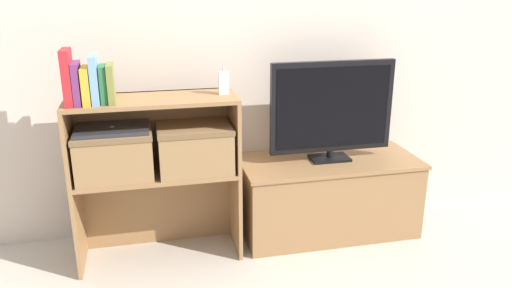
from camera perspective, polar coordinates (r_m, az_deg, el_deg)
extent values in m
plane|color=#BCB2A3|center=(2.76, 0.77, -12.88)|extent=(16.00, 16.00, 0.00)
cube|color=beige|center=(2.83, -1.50, 13.76)|extent=(10.00, 0.05, 2.40)
cube|color=olive|center=(2.97, 8.18, -5.99)|extent=(1.00, 0.45, 0.43)
cube|color=olive|center=(2.88, 8.38, -1.93)|extent=(1.02, 0.47, 0.02)
cube|color=black|center=(2.87, 8.40, -1.60)|extent=(0.22, 0.14, 0.02)
cylinder|color=black|center=(2.87, 8.42, -1.08)|extent=(0.04, 0.04, 0.04)
cube|color=black|center=(2.79, 8.69, 4.22)|extent=(0.70, 0.04, 0.51)
cube|color=black|center=(2.77, 8.83, 4.12)|extent=(0.65, 0.00, 0.45)
cube|color=olive|center=(2.75, -19.59, -8.40)|extent=(0.02, 0.32, 0.48)
cube|color=olive|center=(2.76, -2.40, -7.15)|extent=(0.02, 0.32, 0.48)
cube|color=olive|center=(2.86, -11.10, -6.54)|extent=(0.80, 0.02, 0.48)
cube|color=olive|center=(2.63, -11.27, -3.32)|extent=(0.80, 0.32, 0.02)
cube|color=olive|center=(2.59, -20.62, 0.29)|extent=(0.02, 0.32, 0.39)
cube|color=olive|center=(2.60, -2.52, 1.57)|extent=(0.02, 0.32, 0.39)
cube|color=olive|center=(2.70, -11.66, 1.89)|extent=(0.80, 0.02, 0.39)
cube|color=olive|center=(2.51, -11.83, 4.97)|extent=(0.80, 0.32, 0.02)
cube|color=#B22328|center=(2.45, -20.71, 7.14)|extent=(0.04, 0.16, 0.26)
cube|color=#6B2D66|center=(2.45, -19.77, 6.52)|extent=(0.03, 0.15, 0.20)
cube|color=gold|center=(2.45, -18.81, 6.34)|extent=(0.04, 0.16, 0.17)
cube|color=#709ECC|center=(2.44, -17.96, 7.02)|extent=(0.03, 0.15, 0.23)
cube|color=#286638|center=(2.44, -17.03, 6.54)|extent=(0.03, 0.12, 0.18)
cube|color=olive|center=(2.44, -16.25, 6.67)|extent=(0.03, 0.14, 0.18)
cube|color=white|center=(2.53, -3.73, 6.97)|extent=(0.05, 0.03, 0.11)
cylinder|color=silver|center=(2.51, -3.76, 8.57)|extent=(0.01, 0.01, 0.03)
cube|color=#937047|center=(2.57, -15.87, -1.09)|extent=(0.37, 0.28, 0.24)
cube|color=brown|center=(2.54, -16.08, 1.18)|extent=(0.38, 0.29, 0.02)
cube|color=#937047|center=(2.58, -7.02, -0.46)|extent=(0.37, 0.28, 0.24)
cube|color=brown|center=(2.55, -7.11, 1.82)|extent=(0.38, 0.29, 0.02)
cube|color=#2D2D33|center=(2.54, -16.12, 1.66)|extent=(0.35, 0.24, 0.02)
cylinder|color=#99999E|center=(2.53, -16.14, 1.90)|extent=(0.02, 0.02, 0.00)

